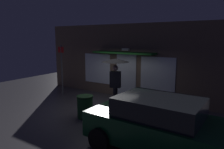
{
  "coord_description": "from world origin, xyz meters",
  "views": [
    {
      "loc": [
        5.08,
        -7.03,
        3.01
      ],
      "look_at": [
        0.17,
        0.59,
        1.43
      ],
      "focal_mm": 33.83,
      "sensor_mm": 36.0,
      "label": 1
    }
  ],
  "objects": [
    {
      "name": "sidewalk_bollard_2",
      "position": [
        1.48,
        0.98,
        0.33
      ],
      "size": [
        0.25,
        0.25,
        0.65
      ],
      "primitive_type": "cylinder",
      "color": "#B2A899",
      "rests_on": "ground"
    },
    {
      "name": "ground_plane",
      "position": [
        0.0,
        0.0,
        0.0
      ],
      "size": [
        18.0,
        18.0,
        0.0
      ],
      "primitive_type": "plane",
      "color": "#423F44"
    },
    {
      "name": "sidewalk_bollard",
      "position": [
        0.66,
        1.61,
        0.24
      ],
      "size": [
        0.26,
        0.26,
        0.49
      ],
      "primitive_type": "cylinder",
      "color": "#9E998E",
      "rests_on": "ground"
    },
    {
      "name": "person_with_umbrella",
      "position": [
        0.34,
        0.59,
        1.66
      ],
      "size": [
        1.19,
        1.19,
        2.14
      ],
      "rotation": [
        0.0,
        0.0,
        0.32
      ],
      "color": "black",
      "rests_on": "ground"
    },
    {
      "name": "trash_bin",
      "position": [
        0.07,
        -1.14,
        0.43
      ],
      "size": [
        0.62,
        0.62,
        0.86
      ],
      "color": "#1E4C23",
      "rests_on": "ground"
    },
    {
      "name": "street_sign_post",
      "position": [
        -3.15,
        0.82,
        1.49
      ],
      "size": [
        0.4,
        0.07,
        2.65
      ],
      "color": "#595B60",
      "rests_on": "ground"
    },
    {
      "name": "building_facade",
      "position": [
        -0.0,
        2.34,
        1.84
      ],
      "size": [
        10.1,
        1.0,
        3.7
      ],
      "color": "brown",
      "rests_on": "ground"
    },
    {
      "name": "parked_car",
      "position": [
        3.27,
        -1.95,
        0.76
      ],
      "size": [
        3.87,
        2.06,
        1.49
      ],
      "rotation": [
        0.0,
        0.0,
        -0.03
      ],
      "color": "#0C3F1E",
      "rests_on": "ground"
    }
  ]
}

